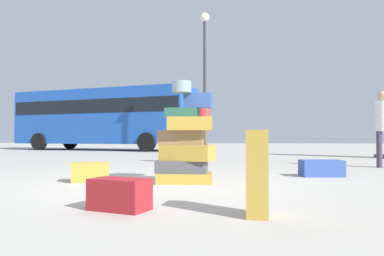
% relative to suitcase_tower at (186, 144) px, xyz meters
% --- Properties ---
extents(ground_plane, '(80.00, 80.00, 0.00)m').
position_rel_suitcase_tower_xyz_m(ground_plane, '(-0.29, -0.18, -0.56)').
color(ground_plane, '#ADA89E').
extents(suitcase_tower, '(0.87, 0.62, 1.49)m').
position_rel_suitcase_tower_xyz_m(suitcase_tower, '(0.00, 0.00, 0.00)').
color(suitcase_tower, '#B28C33').
rests_on(suitcase_tower, ground).
extents(suitcase_tan_right_side, '(0.63, 0.53, 0.28)m').
position_rel_suitcase_tower_xyz_m(suitcase_tan_right_side, '(-1.44, -0.05, -0.42)').
color(suitcase_tan_right_side, '#B28C33').
rests_on(suitcase_tan_right_side, ground).
extents(suitcase_navy_upright_blue, '(0.73, 0.48, 0.28)m').
position_rel_suitcase_tower_xyz_m(suitcase_navy_upright_blue, '(2.17, 1.17, -0.42)').
color(suitcase_navy_upright_blue, '#334F99').
rests_on(suitcase_navy_upright_blue, ground).
extents(suitcase_maroon_foreground_near, '(0.59, 0.44, 0.29)m').
position_rel_suitcase_tower_xyz_m(suitcase_maroon_foreground_near, '(-0.30, -2.14, -0.42)').
color(suitcase_maroon_foreground_near, maroon).
rests_on(suitcase_maroon_foreground_near, ground).
extents(suitcase_tan_white_trunk, '(0.20, 0.31, 0.72)m').
position_rel_suitcase_tower_xyz_m(suitcase_tan_white_trunk, '(0.94, -2.26, -0.20)').
color(suitcase_tan_white_trunk, '#B28C33').
rests_on(suitcase_tan_white_trunk, ground).
extents(person_bearded_onlooker, '(0.32, 0.30, 1.69)m').
position_rel_suitcase_tower_xyz_m(person_bearded_onlooker, '(3.94, 3.28, 0.45)').
color(person_bearded_onlooker, '#3F334C').
rests_on(person_bearded_onlooker, ground).
extents(person_tourist_with_camera, '(0.30, 0.32, 1.79)m').
position_rel_suitcase_tower_xyz_m(person_tourist_with_camera, '(-0.09, 3.89, 0.51)').
color(person_tourist_with_camera, brown).
rests_on(person_tourist_with_camera, ground).
extents(parked_bus, '(10.21, 4.78, 3.15)m').
position_rel_suitcase_tower_xyz_m(parked_bus, '(-6.38, 13.69, 1.27)').
color(parked_bus, '#1E4CA5').
rests_on(parked_bus, ground).
extents(lamp_post, '(0.36, 0.36, 5.60)m').
position_rel_suitcase_tower_xyz_m(lamp_post, '(-0.56, 9.18, 3.14)').
color(lamp_post, '#333338').
rests_on(lamp_post, ground).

